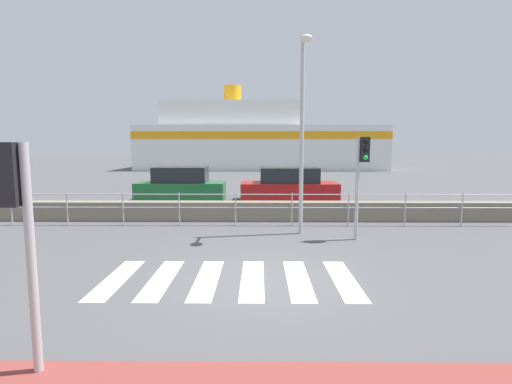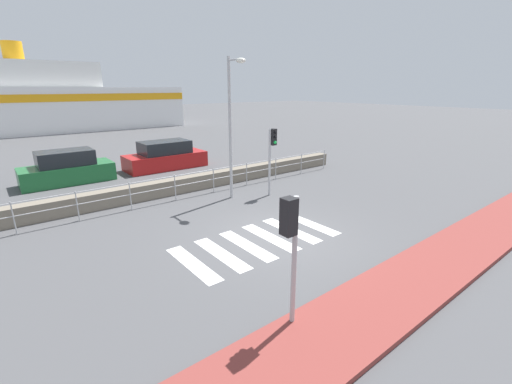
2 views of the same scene
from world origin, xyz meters
name	(u,v)px [view 2 (image 2 of 2)]	position (x,y,z in m)	size (l,w,h in m)	color
ground_plane	(276,235)	(0.00, 0.00, 0.00)	(160.00, 160.00, 0.00)	#4C4C4F
sidewalk_brick	(397,291)	(0.00, -4.10, 0.06)	(24.00, 1.80, 0.12)	brown
crosswalk	(259,241)	(-0.72, 0.00, 0.00)	(4.95, 2.40, 0.01)	silver
seawall	(186,184)	(0.00, 6.12, 0.33)	(18.43, 0.55, 0.66)	slate
harbor_fence	(195,180)	(0.00, 5.24, 0.72)	(16.62, 0.04, 1.08)	#B2B2B5
traffic_light_near	(290,235)	(-2.73, -3.39, 1.97)	(0.34, 0.32, 2.68)	#B2B2B5
traffic_light_far	(272,147)	(2.66, 3.33, 2.09)	(0.34, 0.32, 2.85)	#B2B2B5
streetlamp	(233,113)	(1.09, 3.89, 3.51)	(0.32, 1.06, 5.62)	#B2B2B5
ferry_boat	(50,102)	(-0.61, 35.44, 2.95)	(25.28, 8.55, 8.74)	white
parked_car_green	(67,169)	(-3.84, 11.02, 0.68)	(4.09, 1.74, 1.59)	#1E6633
parked_car_red	(165,157)	(1.25, 11.02, 0.67)	(4.49, 1.88, 1.57)	#B21919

